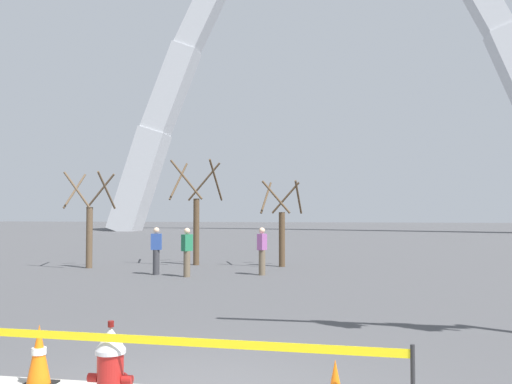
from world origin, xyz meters
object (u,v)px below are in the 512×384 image
object	(u,v)px
pedestrian_standing_center	(262,251)
fire_hydrant	(111,374)
pedestrian_walking_left	(156,250)
traffic_cone_curb_edge	(39,356)
pedestrian_walking_right	(187,252)
monument_arch	(336,66)

from	to	relation	value
pedestrian_standing_center	fire_hydrant	bearing A→B (deg)	-87.23
fire_hydrant	pedestrian_walking_left	bearing A→B (deg)	108.72
traffic_cone_curb_edge	pedestrian_walking_right	distance (m)	11.08
traffic_cone_curb_edge	pedestrian_walking_left	size ratio (longest dim) A/B	0.46
traffic_cone_curb_edge	monument_arch	xyz separation A→B (m)	(1.95, 53.65, 18.07)
traffic_cone_curb_edge	monument_arch	size ratio (longest dim) A/B	0.01
fire_hydrant	pedestrian_walking_right	bearing A→B (deg)	103.97
pedestrian_walking_right	pedestrian_walking_left	bearing A→B (deg)	161.42
fire_hydrant	pedestrian_walking_right	size ratio (longest dim) A/B	0.62
traffic_cone_curb_edge	pedestrian_standing_center	bearing A→B (deg)	86.57
monument_arch	pedestrian_walking_left	size ratio (longest dim) A/B	33.07
monument_arch	pedestrian_standing_center	bearing A→B (deg)	-91.69
monument_arch	pedestrian_walking_left	distance (m)	46.06
fire_hydrant	pedestrian_walking_right	distance (m)	12.19
fire_hydrant	monument_arch	xyz separation A→B (m)	(0.62, 54.52, 17.96)
pedestrian_walking_right	traffic_cone_curb_edge	bearing A→B (deg)	-81.63
fire_hydrant	pedestrian_standing_center	world-z (taller)	pedestrian_standing_center
monument_arch	pedestrian_walking_right	distance (m)	46.32
pedestrian_standing_center	traffic_cone_curb_edge	bearing A→B (deg)	-93.43
traffic_cone_curb_edge	pedestrian_walking_left	distance (m)	11.71
pedestrian_standing_center	pedestrian_walking_right	bearing A→B (deg)	-158.29
fire_hydrant	pedestrian_walking_left	size ratio (longest dim) A/B	0.62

